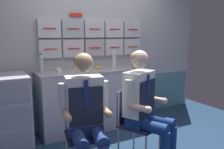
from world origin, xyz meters
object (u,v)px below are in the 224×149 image
at_px(crew_member_left, 86,110).
at_px(paper_cup_blue, 82,68).
at_px(crew_member_right, 145,101).
at_px(service_trolley, 13,110).
at_px(water_bottle_clear, 41,64).
at_px(folding_chair_right, 133,116).
at_px(snack_banana, 99,68).
at_px(folding_chair_left, 83,124).

bearing_deg(crew_member_left, paper_cup_blue, 69.94).
height_order(crew_member_left, crew_member_right, crew_member_right).
xyz_separation_m(service_trolley, crew_member_left, (0.60, -1.00, 0.19)).
xyz_separation_m(water_bottle_clear, paper_cup_blue, (0.58, -0.12, -0.09)).
relative_size(service_trolley, folding_chair_right, 1.18).
bearing_deg(snack_banana, paper_cup_blue, -170.18).
xyz_separation_m(water_bottle_clear, snack_banana, (0.88, -0.07, -0.11)).
xyz_separation_m(crew_member_left, snack_banana, (0.72, 1.20, 0.24)).
relative_size(service_trolley, crew_member_left, 0.75).
height_order(folding_chair_right, crew_member_right, crew_member_right).
height_order(folding_chair_left, folding_chair_right, same).
height_order(crew_member_right, paper_cup_blue, crew_member_right).
bearing_deg(folding_chair_right, crew_member_right, -64.23).
xyz_separation_m(paper_cup_blue, snack_banana, (0.29, 0.05, -0.02)).
distance_m(crew_member_left, snack_banana, 1.42).
bearing_deg(paper_cup_blue, folding_chair_left, -111.38).
xyz_separation_m(service_trolley, paper_cup_blue, (1.02, 0.15, 0.45)).
distance_m(folding_chair_left, paper_cup_blue, 1.17).
bearing_deg(paper_cup_blue, crew_member_right, -76.44).
xyz_separation_m(service_trolley, snack_banana, (1.31, 0.20, 0.43)).
bearing_deg(snack_banana, crew_member_left, -120.75).
xyz_separation_m(crew_member_left, folding_chair_right, (0.64, 0.10, -0.20)).
distance_m(folding_chair_left, water_bottle_clear, 1.26).
height_order(service_trolley, folding_chair_right, service_trolley).
relative_size(service_trolley, water_bottle_clear, 3.60).
distance_m(crew_member_left, paper_cup_blue, 1.25).
relative_size(folding_chair_right, snack_banana, 4.78).
bearing_deg(snack_banana, folding_chair_left, -123.17).
height_order(folding_chair_right, paper_cup_blue, paper_cup_blue).
bearing_deg(water_bottle_clear, service_trolley, -148.44).
bearing_deg(crew_member_right, folding_chair_left, 164.37).
bearing_deg(folding_chair_right, snack_banana, 86.03).
xyz_separation_m(crew_member_left, water_bottle_clear, (-0.16, 1.27, 0.35)).
distance_m(service_trolley, paper_cup_blue, 1.13).
relative_size(service_trolley, paper_cup_blue, 12.51).
bearing_deg(water_bottle_clear, crew_member_right, -56.45).
height_order(water_bottle_clear, snack_banana, water_bottle_clear).
bearing_deg(folding_chair_left, crew_member_right, -15.63).
bearing_deg(service_trolley, crew_member_right, -38.50).
relative_size(folding_chair_left, folding_chair_right, 1.00).
bearing_deg(crew_member_right, paper_cup_blue, 103.56).
bearing_deg(service_trolley, folding_chair_left, -53.48).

